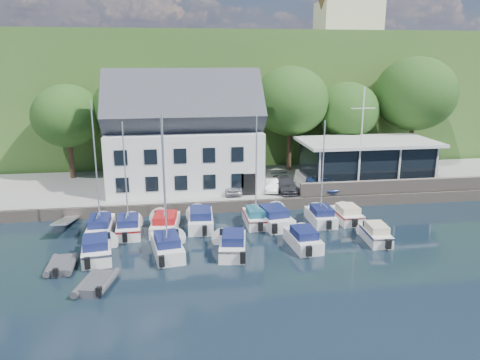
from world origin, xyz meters
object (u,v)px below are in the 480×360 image
Objects in this scene: boat_r2_0 at (97,247)px; boat_r2_1 at (165,190)px; boat_r1_0 at (97,176)px; boat_r2_4 at (375,232)px; dinghy_0 at (61,264)px; boat_r2_3 at (303,237)px; boat_r1_2 at (163,177)px; car_silver at (232,185)px; boat_r1_6 at (323,171)px; club_pavilion at (366,160)px; car_white at (272,185)px; car_dgrey at (285,184)px; boat_r2_2 at (233,242)px; boat_r1_5 at (273,216)px; dinghy_1 at (96,282)px; car_blue at (324,183)px; flagpole at (361,139)px; boat_r1_7 at (347,213)px; boat_r1_3 at (201,217)px; boat_r1_1 at (126,177)px; boat_r1_4 at (256,171)px; harbor_building at (184,141)px.

boat_r2_0 is 0.60× the size of boat_r2_1.
boat_r1_0 is 6.74m from boat_r2_1.
dinghy_0 is (-21.69, -1.53, -0.35)m from boat_r2_4.
boat_r1_2 is at bearing 149.11° from boat_r2_3.
boat_r1_6 is at bearing -45.31° from car_silver.
club_pavilion is 1.54× the size of boat_r1_2.
car_dgrey is (1.14, -0.26, 0.10)m from car_white.
boat_r2_2 is (9.11, -0.57, 0.02)m from boat_r2_0.
boat_r1_5 reaches higher than dinghy_1.
boat_r1_5 is 5.28m from boat_r1_6.
boat_r1_2 is at bearing 37.81° from boat_r2_0.
flagpole reaches higher than car_blue.
flagpole is 1.89× the size of boat_r1_7.
boat_r1_2 is 1.34× the size of boat_r1_3.
boat_r1_6 reaches higher than dinghy_1.
boat_r2_1 is (-5.87, -10.99, 2.94)m from car_silver.
boat_r1_1 is at bearing -158.37° from club_pavilion.
car_white is at bearing 40.18° from boat_r2_1.
boat_r1_2 is at bearing 80.21° from dinghy_1.
boat_r2_1 reaches higher than boat_r2_0.
boat_r1_2 is at bearing 141.42° from boat_r2_2.
flagpole reaches higher than boat_r1_3.
boat_r1_6 is at bearing -130.38° from club_pavilion.
car_blue is at bearing 59.66° from boat_r2_3.
boat_r1_5 reaches higher than boat_r2_0.
boat_r2_1 is (-7.03, -4.97, 0.21)m from boat_r1_4.
car_silver is 8.69m from car_blue.
car_silver reaches higher than boat_r1_5.
boat_r1_5 is at bearing -0.33° from boat_r1_0.
boat_r1_6 reaches higher than car_silver.
boat_r1_1 is at bearing -157.89° from car_dgrey.
car_dgrey is at bearing 37.58° from boat_r1_3.
boat_r1_0 reaches higher than boat_r1_4.
boat_r2_1 is at bearing -163.63° from boat_r1_7.
car_silver is 12.63m from flagpole.
car_white is at bearing 61.86° from dinghy_1.
boat_r2_3 is at bearing -99.64° from car_dgrey.
harbor_building is 2.65× the size of boat_r2_3.
flagpole reaches higher than boat_r1_1.
harbor_building is 2.62× the size of boat_r2_0.
boat_r1_0 reaches higher than car_white.
boat_r2_0 reaches higher than dinghy_1.
car_blue reaches higher than boat_r1_3.
boat_r2_2 is at bearing -147.05° from boat_r1_6.
car_silver is at bearing -165.98° from car_white.
flagpole is 11.61m from boat_r2_4.
boat_r1_6 is (-2.21, -5.85, 2.66)m from car_blue.
flagpole is at bearing -14.24° from car_blue.
flagpole is 27.60m from dinghy_0.
boat_r1_1 is at bearing 156.43° from boat_r2_2.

